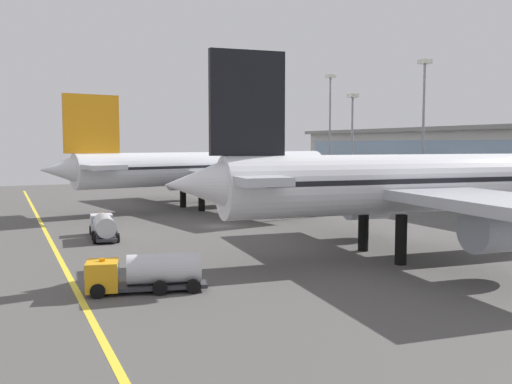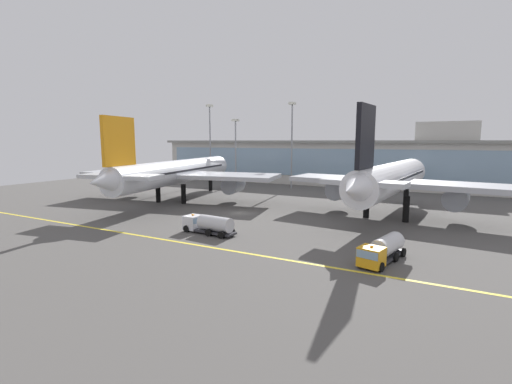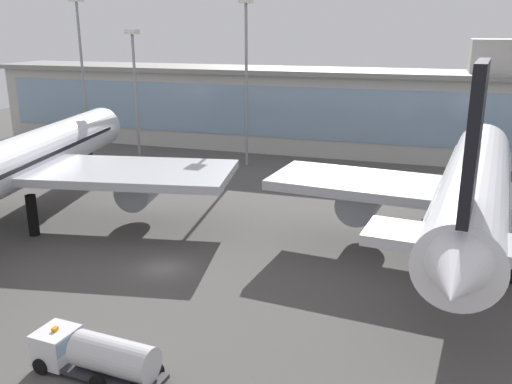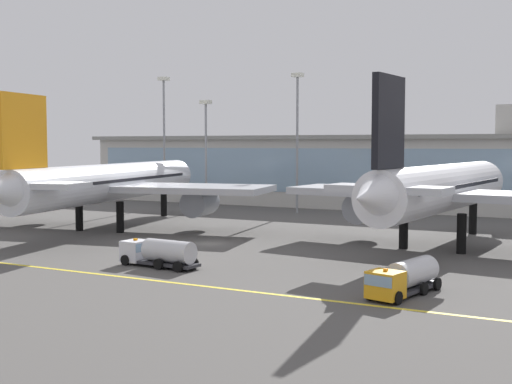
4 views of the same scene
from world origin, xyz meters
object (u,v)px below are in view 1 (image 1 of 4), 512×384
Objects in this scene: apron_light_mast_west at (330,118)px; apron_light_mast_east at (352,129)px; airliner_near_right at (407,185)px; airliner_near_left at (209,169)px; fuel_tanker_truck at (103,225)px; apron_light_mast_centre at (424,113)px; baggage_tug_near at (142,272)px.

apron_light_mast_west is 11.27m from apron_light_mast_east.
airliner_near_right is at bearing -28.72° from apron_light_mast_east.
fuel_tanker_truck is at bearing -142.52° from airliner_near_left.
apron_light_mast_west is 29.03m from apron_light_mast_centre.
airliner_near_left is at bearing -101.63° from baggage_tug_near.
baggage_tug_near is at bearing -58.59° from apron_light_mast_centre.
airliner_near_left is 1.17× the size of airliner_near_right.
baggage_tug_near is 0.36× the size of apron_light_mast_west.
airliner_near_left is 56.08m from baggage_tug_near.
airliner_near_right is 57.94m from apron_light_mast_east.
apron_light_mast_centre reaches higher than airliner_near_right.
apron_light_mast_east is at bearing -58.43° from fuel_tanker_truck.
fuel_tanker_truck is at bearing -63.29° from apron_light_mast_east.
airliner_near_left is 32.49m from apron_light_mast_east.
apron_light_mast_west is at bearing 11.96° from airliner_near_left.
apron_light_mast_west is at bearing -50.71° from fuel_tanker_truck.
apron_light_mast_east is at bearing -172.77° from apron_light_mast_centre.
airliner_near_left is at bearing -114.63° from apron_light_mast_centre.
apron_light_mast_east is (-50.45, 27.64, 6.88)m from airliner_near_right.
airliner_near_left is 38.51m from apron_light_mast_centre.
apron_light_mast_west is (-61.27, 29.15, 9.67)m from airliner_near_right.
apron_light_mast_centre is at bearing -76.19° from fuel_tanker_truck.
apron_light_mast_east is (-18.20, -2.31, -2.49)m from apron_light_mast_centre.
fuel_tanker_truck is at bearing -55.58° from apron_light_mast_west.
apron_light_mast_centre reaches higher than baggage_tug_near.
apron_light_mast_west reaches higher than apron_light_mast_east.
apron_light_mast_west is at bearing 70.35° from airliner_near_right.
airliner_near_right is 5.28× the size of fuel_tanker_truck.
baggage_tug_near is 77.68m from apron_light_mast_east.
apron_light_mast_centre is (-32.25, 29.95, 9.37)m from airliner_near_right.
baggage_tug_near is 0.37× the size of apron_light_mast_centre.
airliner_near_left is at bearing -37.42° from fuel_tanker_truck.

